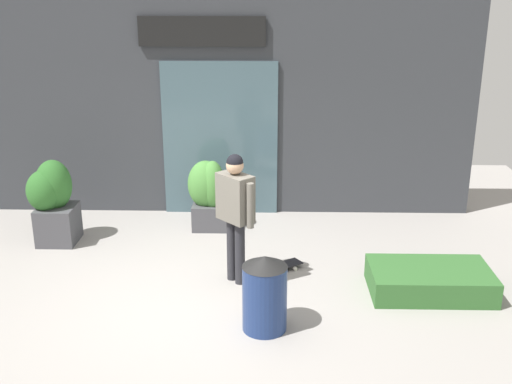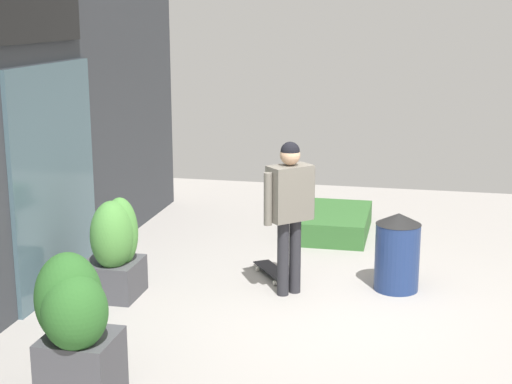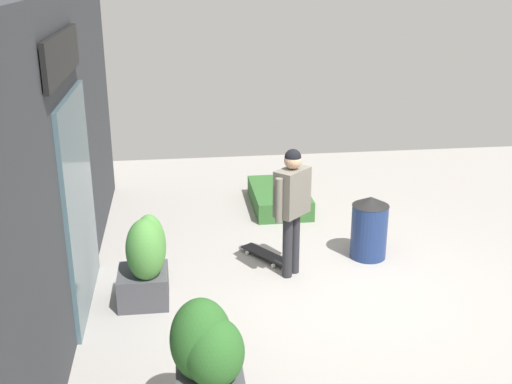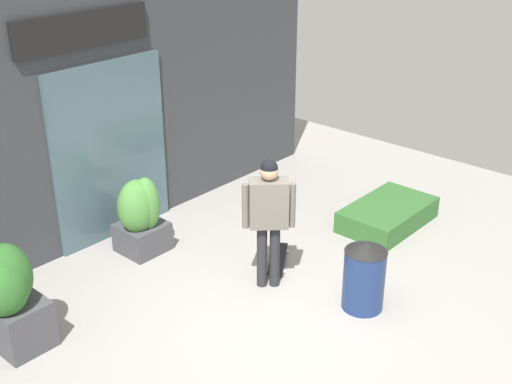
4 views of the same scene
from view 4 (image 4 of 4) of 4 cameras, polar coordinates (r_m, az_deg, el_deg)
ground_plane at (r=8.00m, az=1.29°, el=-10.66°), size 12.00×12.00×0.00m
building_facade at (r=9.36m, az=-13.71°, el=6.31°), size 8.56×0.31×3.59m
skateboarder at (r=8.06m, az=1.10°, el=-1.57°), size 0.51×0.52×1.72m
skateboard at (r=9.02m, az=1.88°, el=-5.72°), size 0.81×0.64×0.08m
planter_box_left at (r=7.62m, az=-20.31°, el=-8.34°), size 0.67×0.62×1.26m
planter_box_right at (r=9.17m, az=-9.83°, el=-2.03°), size 0.68×0.60×1.12m
trash_bin at (r=8.04m, az=9.26°, el=-7.02°), size 0.51×0.51×0.89m
hedge_ledge at (r=10.15m, az=11.22°, el=-1.91°), size 1.50×0.90×0.32m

